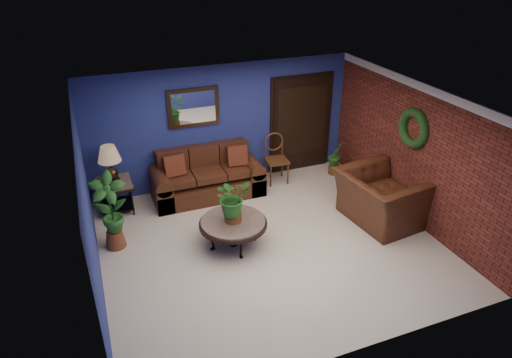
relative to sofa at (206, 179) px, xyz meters
name	(u,v)px	position (x,y,z in m)	size (l,w,h in m)	color
floor	(270,244)	(0.52, -2.08, -0.32)	(5.50, 5.50, 0.00)	beige
wall_back	(223,126)	(0.52, 0.42, 0.93)	(5.50, 0.04, 2.50)	navy
wall_left	(89,212)	(-2.23, -2.08, 0.93)	(0.04, 5.00, 2.50)	navy
wall_right_brick	(414,153)	(3.27, -2.08, 0.93)	(0.04, 5.00, 2.50)	maroon
ceiling	(272,103)	(0.52, -2.08, 2.18)	(5.50, 5.00, 0.02)	white
crown_molding	(424,88)	(3.24, -2.08, 2.11)	(0.03, 5.00, 0.14)	white
wall_mirror	(193,108)	(-0.08, 0.38, 1.40)	(1.02, 0.06, 0.77)	#3C2815
closet_door	(301,124)	(2.27, 0.39, 0.73)	(1.44, 0.06, 2.18)	black
wreath	(413,128)	(3.21, -2.03, 1.38)	(0.72, 0.72, 0.16)	black
sofa	(206,179)	(0.00, 0.00, 0.00)	(2.18, 0.94, 0.98)	#482614
coffee_table	(233,224)	(-0.07, -1.89, 0.11)	(1.14, 1.14, 0.49)	#4E4844
end_table	(114,189)	(-1.78, -0.03, 0.16)	(0.68, 0.68, 0.62)	#4E4844
table_lamp	(110,160)	(-1.78, -0.03, 0.75)	(0.42, 0.42, 0.69)	#3C2815
side_chair	(276,155)	(1.53, 0.05, 0.27)	(0.48, 0.48, 1.05)	#5E2F1A
armchair	(381,198)	(2.67, -2.12, 0.15)	(1.44, 1.26, 0.93)	#482614
coffee_plant	(232,198)	(-0.07, -1.89, 0.59)	(0.67, 0.61, 0.77)	brown
floor_plant	(335,158)	(2.87, -0.16, 0.06)	(0.39, 0.34, 0.75)	brown
tall_plant	(110,209)	(-1.93, -1.20, 0.40)	(0.65, 0.50, 1.36)	brown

